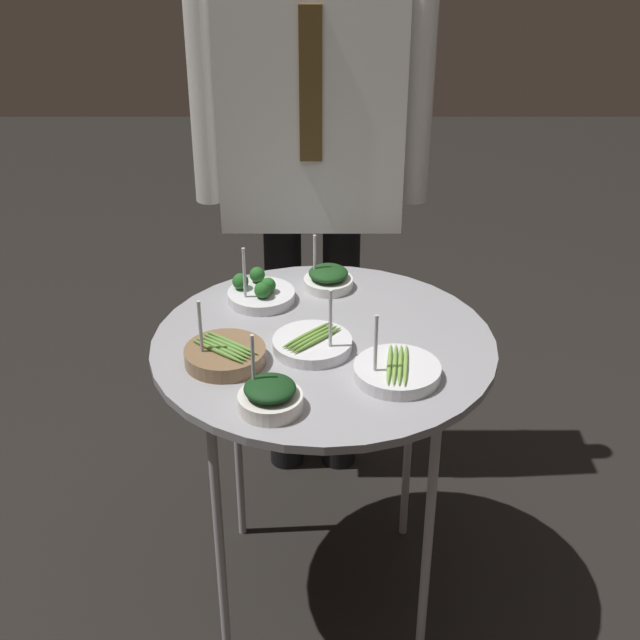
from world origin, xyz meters
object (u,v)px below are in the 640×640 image
Objects in this scene: bowl_asparagus_near_rim at (309,344)px; bowl_spinach_front_right at (267,397)px; bowl_spinach_front_left at (324,278)px; bowl_asparagus_mid_right at (221,355)px; bowl_broccoli_far_rim at (256,293)px; waiter_figure at (307,133)px; serving_cart at (320,361)px; bowl_asparagus_back_right at (393,371)px.

bowl_spinach_front_right is (-0.08, -0.21, 0.01)m from bowl_asparagus_near_rim.
bowl_asparagus_mid_right reaches higher than bowl_spinach_front_left.
bowl_broccoli_far_rim is at bearing 78.27° from bowl_asparagus_mid_right.
waiter_figure reaches higher than bowl_spinach_front_left.
bowl_asparagus_near_rim is at bearing -89.44° from waiter_figure.
bowl_spinach_front_left is at bearing 82.89° from bowl_asparagus_near_rim.
bowl_broccoli_far_rim is at bearing 128.53° from serving_cart.
serving_cart is 0.07m from bowl_asparagus_near_rim.
bowl_broccoli_far_rim is at bearing 119.38° from bowl_asparagus_near_rim.
bowl_asparagus_back_right is at bearing 23.71° from bowl_spinach_front_right.
bowl_spinach_front_left is 0.87× the size of bowl_broccoli_far_rim.
waiter_figure reaches higher than bowl_asparagus_near_rim.
bowl_asparagus_mid_right is 0.68m from waiter_figure.
waiter_figure is (0.17, 0.60, 0.26)m from bowl_asparagus_mid_right.
bowl_spinach_front_right is 0.80m from waiter_figure.
bowl_spinach_front_left reaches higher than serving_cart.
bowl_spinach_front_left is at bearing 108.92° from bowl_asparagus_back_right.
bowl_asparagus_back_right is at bearing -48.14° from bowl_broccoli_far_rim.
bowl_spinach_front_left is at bearing 22.39° from bowl_broccoli_far_rim.
bowl_spinach_front_right is at bearing -109.80° from bowl_asparagus_near_rim.
bowl_asparagus_back_right is at bearing -32.52° from bowl_asparagus_near_rim.
waiter_figure is at bearing 74.52° from bowl_asparagus_mid_right.
waiter_figure reaches higher than bowl_asparagus_back_right.
serving_cart is 0.25m from bowl_spinach_front_left.
bowl_asparagus_back_right is 1.04× the size of bowl_asparagus_near_rim.
waiter_figure is at bearing 90.56° from bowl_asparagus_near_rim.
bowl_asparagus_near_rim is at bearing 15.90° from bowl_asparagus_mid_right.
bowl_spinach_front_left is (-0.13, 0.38, 0.01)m from bowl_asparagus_back_right.
bowl_asparagus_near_rim reaches higher than bowl_broccoli_far_rim.
bowl_asparagus_near_rim is 1.00× the size of bowl_asparagus_mid_right.
bowl_broccoli_far_rim is (-0.15, -0.06, -0.00)m from bowl_spinach_front_left.
serving_cart is 0.24m from bowl_broccoli_far_rim.
serving_cart is 4.44× the size of bowl_asparagus_near_rim.
serving_cart is at bearing 55.20° from bowl_asparagus_near_rim.
bowl_asparagus_mid_right is at bearing -105.48° from waiter_figure.
bowl_spinach_front_right is at bearing -112.08° from serving_cart.
waiter_figure is at bearing 98.03° from bowl_spinach_front_left.
waiter_figure is at bearing 104.41° from bowl_asparagus_back_right.
bowl_spinach_front_right reaches higher than bowl_asparagus_mid_right.
bowl_spinach_front_right is (0.04, -0.42, 0.01)m from bowl_broccoli_far_rim.
bowl_asparagus_mid_right is at bearing 121.26° from bowl_spinach_front_right.
bowl_spinach_front_left is 0.16m from bowl_broccoli_far_rim.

